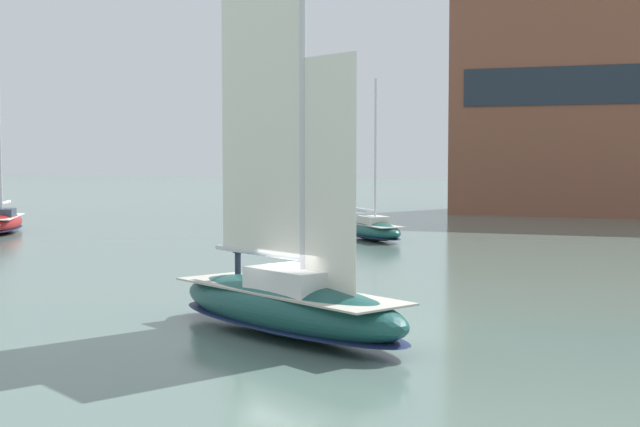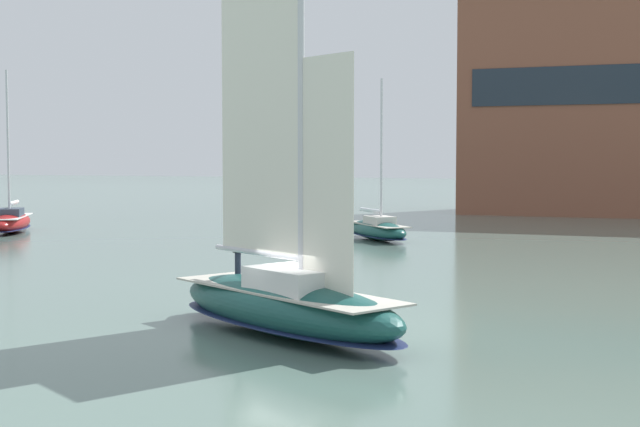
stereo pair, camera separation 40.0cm
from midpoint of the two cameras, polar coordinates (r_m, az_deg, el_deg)
ground_plane at (r=27.19m, az=-2.59°, el=-7.74°), size 400.00×400.00×0.00m
waterfront_building at (r=88.64m, az=18.19°, el=7.13°), size 30.11×13.69×22.03m
sailboat_main at (r=26.99m, az=-2.58°, el=-5.46°), size 10.15×7.43×13.84m
sailboat_moored_mid_channel at (r=57.88m, az=3.11°, el=-1.00°), size 6.57×7.04×10.37m
sailboat_moored_outer_mooring at (r=67.41m, az=-19.77°, el=-0.49°), size 6.24×8.39×11.48m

